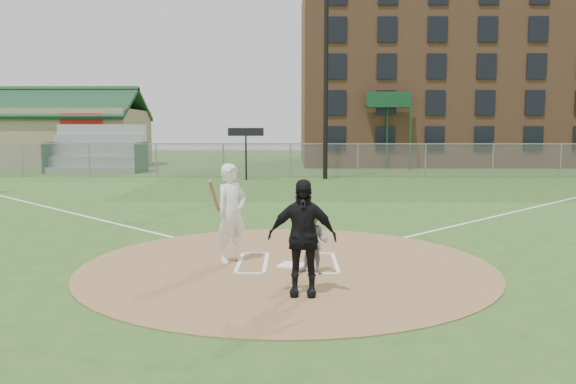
{
  "coord_description": "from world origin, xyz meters",
  "views": [
    {
      "loc": [
        0.1,
        -11.3,
        2.75
      ],
      "look_at": [
        0.0,
        2.0,
        1.3
      ],
      "focal_mm": 35.0,
      "sensor_mm": 36.0,
      "label": 1
    }
  ],
  "objects_px": {
    "catcher": "(313,242)",
    "umpire": "(302,237)",
    "batter_at_plate": "(232,213)",
    "home_plate": "(292,265)"
  },
  "relations": [
    {
      "from": "catcher",
      "to": "batter_at_plate",
      "type": "distance_m",
      "value": 1.99
    },
    {
      "from": "home_plate",
      "to": "catcher",
      "type": "distance_m",
      "value": 0.94
    },
    {
      "from": "home_plate",
      "to": "batter_at_plate",
      "type": "distance_m",
      "value": 1.67
    },
    {
      "from": "catcher",
      "to": "batter_at_plate",
      "type": "height_order",
      "value": "batter_at_plate"
    },
    {
      "from": "catcher",
      "to": "umpire",
      "type": "distance_m",
      "value": 1.46
    },
    {
      "from": "catcher",
      "to": "umpire",
      "type": "bearing_deg",
      "value": -82.35
    },
    {
      "from": "home_plate",
      "to": "umpire",
      "type": "xyz_separation_m",
      "value": [
        0.17,
        -1.98,
        0.96
      ]
    },
    {
      "from": "home_plate",
      "to": "umpire",
      "type": "relative_size",
      "value": 0.26
    },
    {
      "from": "batter_at_plate",
      "to": "home_plate",
      "type": "bearing_deg",
      "value": -17.85
    },
    {
      "from": "umpire",
      "to": "catcher",
      "type": "bearing_deg",
      "value": 83.98
    }
  ]
}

